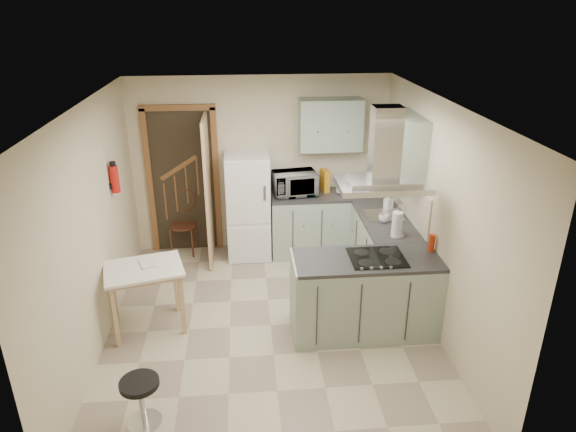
{
  "coord_description": "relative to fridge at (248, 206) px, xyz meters",
  "views": [
    {
      "loc": [
        -0.24,
        -4.89,
        3.42
      ],
      "look_at": [
        0.24,
        0.45,
        1.15
      ],
      "focal_mm": 32.0,
      "sensor_mm": 36.0,
      "label": 1
    }
  ],
  "objects": [
    {
      "name": "microwave",
      "position": [
        0.65,
        0.01,
        0.31
      ],
      "size": [
        0.64,
        0.48,
        0.33
      ],
      "primitive_type": "imported",
      "rotation": [
        0.0,
        0.0,
        0.14
      ],
      "color": "black",
      "rests_on": "counter_back"
    },
    {
      "name": "book",
      "position": [
        -1.2,
        -1.68,
        0.06
      ],
      "size": [
        0.22,
        0.26,
        0.09
      ],
      "primitive_type": "imported",
      "rotation": [
        0.0,
        0.0,
        0.38
      ],
      "color": "maroon",
      "rests_on": "drop_leaf_table"
    },
    {
      "name": "stool",
      "position": [
        -0.99,
        -3.15,
        -0.52
      ],
      "size": [
        0.42,
        0.42,
        0.45
      ],
      "primitive_type": "cylinder",
      "rotation": [
        0.0,
        0.0,
        0.28
      ],
      "color": "black",
      "rests_on": "floor"
    },
    {
      "name": "hob",
      "position": [
        1.32,
        -1.98,
        0.16
      ],
      "size": [
        0.58,
        0.5,
        0.01
      ],
      "primitive_type": "cube",
      "color": "black",
      "rests_on": "peninsula"
    },
    {
      "name": "floor",
      "position": [
        0.2,
        -1.8,
        -0.75
      ],
      "size": [
        4.2,
        4.2,
        0.0
      ],
      "primitive_type": "plane",
      "color": "#B4A98C",
      "rests_on": "ground"
    },
    {
      "name": "wall_cabinet_right",
      "position": [
        1.82,
        -0.95,
        1.1
      ],
      "size": [
        0.35,
        0.9,
        0.7
      ],
      "primitive_type": "cube",
      "color": "#9EB2A0",
      "rests_on": "right_wall"
    },
    {
      "name": "ceiling",
      "position": [
        0.2,
        -1.8,
        1.75
      ],
      "size": [
        4.2,
        4.2,
        0.0
      ],
      "primitive_type": "plane",
      "rotation": [
        3.14,
        0.0,
        0.0
      ],
      "color": "silver",
      "rests_on": "back_wall"
    },
    {
      "name": "wall_cabinet_back",
      "position": [
        1.15,
        0.12,
        1.1
      ],
      "size": [
        0.85,
        0.35,
        0.7
      ],
      "primitive_type": "cube",
      "color": "#9EB2A0",
      "rests_on": "back_wall"
    },
    {
      "name": "counter_back",
      "position": [
        0.86,
        0.0,
        -0.3
      ],
      "size": [
        1.08,
        0.6,
        0.9
      ],
      "primitive_type": "cube",
      "color": "#9EB2A0",
      "rests_on": "floor"
    },
    {
      "name": "fridge",
      "position": [
        0.0,
        0.0,
        0.0
      ],
      "size": [
        0.6,
        0.6,
        1.5
      ],
      "primitive_type": "cube",
      "color": "white",
      "rests_on": "floor"
    },
    {
      "name": "left_wall",
      "position": [
        -1.6,
        -1.8,
        0.5
      ],
      "size": [
        0.0,
        4.2,
        4.2
      ],
      "primitive_type": "plane",
      "rotation": [
        1.57,
        0.0,
        1.57
      ],
      "color": "beige",
      "rests_on": "floor"
    },
    {
      "name": "right_wall",
      "position": [
        2.0,
        -1.8,
        0.5
      ],
      "size": [
        0.0,
        4.2,
        4.2
      ],
      "primitive_type": "plane",
      "rotation": [
        1.57,
        0.0,
        -1.57
      ],
      "color": "beige",
      "rests_on": "floor"
    },
    {
      "name": "fire_extinguisher",
      "position": [
        -1.54,
        -0.9,
        0.75
      ],
      "size": [
        0.1,
        0.1,
        0.32
      ],
      "primitive_type": "cylinder",
      "color": "#B2140F",
      "rests_on": "left_wall"
    },
    {
      "name": "doorway",
      "position": [
        -0.9,
        0.27,
        0.3
      ],
      "size": [
        1.1,
        0.12,
        2.1
      ],
      "primitive_type": "cube",
      "color": "brown",
      "rests_on": "floor"
    },
    {
      "name": "counter_right",
      "position": [
        1.7,
        -0.68,
        -0.3
      ],
      "size": [
        0.6,
        1.95,
        0.9
      ],
      "primitive_type": "cube",
      "color": "#9EB2A0",
      "rests_on": "floor"
    },
    {
      "name": "back_wall",
      "position": [
        0.2,
        0.3,
        0.5
      ],
      "size": [
        3.6,
        0.0,
        3.6
      ],
      "primitive_type": "plane",
      "rotation": [
        1.57,
        0.0,
        0.0
      ],
      "color": "beige",
      "rests_on": "floor"
    },
    {
      "name": "cup",
      "position": [
        1.64,
        -1.06,
        0.2
      ],
      "size": [
        0.17,
        0.17,
        0.1
      ],
      "primitive_type": "imported",
      "rotation": [
        0.0,
        0.0,
        -0.4
      ],
      "color": "silver",
      "rests_on": "counter_right"
    },
    {
      "name": "soap_bottle",
      "position": [
        1.81,
        -0.64,
        0.25
      ],
      "size": [
        0.12,
        0.13,
        0.21
      ],
      "primitive_type": "imported",
      "rotation": [
        0.0,
        0.0,
        0.38
      ],
      "color": "#9FA1AB",
      "rests_on": "counter_right"
    },
    {
      "name": "peninsula",
      "position": [
        1.22,
        -1.98,
        -0.3
      ],
      "size": [
        1.55,
        0.65,
        0.9
      ],
      "primitive_type": "cube",
      "color": "#9EB2A0",
      "rests_on": "floor"
    },
    {
      "name": "drop_leaf_table",
      "position": [
        -1.16,
        -1.72,
        -0.37
      ],
      "size": [
        0.94,
        0.8,
        0.76
      ],
      "primitive_type": "cube",
      "rotation": [
        0.0,
        0.0,
        0.25
      ],
      "color": "tan",
      "rests_on": "floor"
    },
    {
      "name": "kettle",
      "position": [
        1.31,
        -0.0,
        0.25
      ],
      "size": [
        0.15,
        0.15,
        0.2
      ],
      "primitive_type": "cylinder",
      "rotation": [
        0.0,
        0.0,
        0.06
      ],
      "color": "silver",
      "rests_on": "counter_back"
    },
    {
      "name": "sink",
      "position": [
        1.7,
        -0.85,
        0.16
      ],
      "size": [
        0.45,
        0.4,
        0.01
      ],
      "primitive_type": "cube",
      "color": "silver",
      "rests_on": "counter_right"
    },
    {
      "name": "red_bottle",
      "position": [
        1.95,
        -1.87,
        0.25
      ],
      "size": [
        0.07,
        0.07,
        0.19
      ],
      "primitive_type": "cylinder",
      "rotation": [
        0.0,
        0.0,
        0.09
      ],
      "color": "#AD2C0E",
      "rests_on": "peninsula"
    },
    {
      "name": "extractor_hood",
      "position": [
        1.32,
        -1.98,
        0.97
      ],
      "size": [
        0.9,
        0.55,
        0.1
      ],
      "primitive_type": "cube",
      "color": "silver",
      "rests_on": "ceiling"
    },
    {
      "name": "paper_towel",
      "position": [
        1.68,
        -1.47,
        0.3
      ],
      "size": [
        0.13,
        0.13,
        0.31
      ],
      "primitive_type": "cylinder",
      "rotation": [
        0.0,
        0.0,
        -0.12
      ],
      "color": "silver",
      "rests_on": "counter_right"
    },
    {
      "name": "bentwood_chair",
      "position": [
        -0.94,
        0.14,
        -0.32
      ],
      "size": [
        0.43,
        0.43,
        0.86
      ],
      "primitive_type": "cube",
      "rotation": [
        0.0,
        0.0,
        -0.13
      ],
      "color": "#4B2B19",
      "rests_on": "floor"
    },
    {
      "name": "splashback",
      "position": [
        1.16,
        0.29,
        0.4
      ],
      "size": [
        1.68,
        0.02,
        0.5
      ],
      "primitive_type": "cube",
      "color": "beige",
      "rests_on": "counter_back"
    },
    {
      "name": "cereal_box",
      "position": [
        1.09,
        0.12,
        0.31
      ],
      "size": [
        0.12,
        0.22,
        0.31
      ],
      "primitive_type": "cube",
      "rotation": [
        0.0,
        0.0,
        0.19
      ],
      "color": "orange",
      "rests_on": "counter_back"
    }
  ]
}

